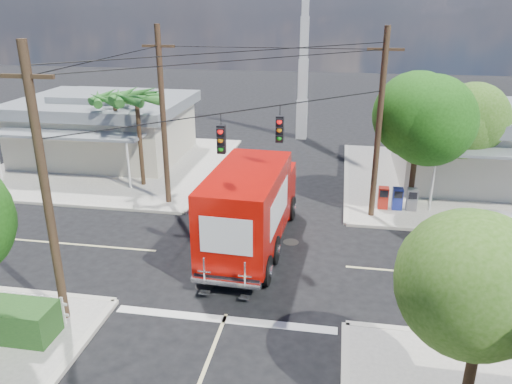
# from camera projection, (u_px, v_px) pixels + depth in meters

# --- Properties ---
(ground) EXTENTS (120.00, 120.00, 0.00)m
(ground) POSITION_uv_depth(u_px,v_px,m) (248.00, 259.00, 20.61)
(ground) COLOR black
(ground) RESTS_ON ground
(sidewalk_ne) EXTENTS (14.12, 14.12, 0.14)m
(sidewalk_ne) POSITION_uv_depth(u_px,v_px,m) (467.00, 184.00, 28.89)
(sidewalk_ne) COLOR gray
(sidewalk_ne) RESTS_ON ground
(sidewalk_nw) EXTENTS (14.12, 14.12, 0.14)m
(sidewalk_nw) POSITION_uv_depth(u_px,v_px,m) (114.00, 165.00, 32.33)
(sidewalk_nw) COLOR gray
(sidewalk_nw) RESTS_ON ground
(road_markings) EXTENTS (32.00, 32.00, 0.01)m
(road_markings) POSITION_uv_depth(u_px,v_px,m) (241.00, 277.00, 19.26)
(road_markings) COLOR beige
(road_markings) RESTS_ON ground
(building_ne) EXTENTS (11.80, 10.20, 4.50)m
(building_ne) POSITION_uv_depth(u_px,v_px,m) (498.00, 143.00, 28.84)
(building_ne) COLOR beige
(building_ne) RESTS_ON sidewalk_ne
(building_nw) EXTENTS (10.80, 10.20, 4.30)m
(building_nw) POSITION_uv_depth(u_px,v_px,m) (105.00, 126.00, 33.20)
(building_nw) COLOR beige
(building_nw) RESTS_ON sidewalk_nw
(radio_tower) EXTENTS (0.80, 0.80, 17.00)m
(radio_tower) POSITION_uv_depth(u_px,v_px,m) (304.00, 64.00, 36.95)
(radio_tower) COLOR silver
(radio_tower) RESTS_ON ground
(tree_ne_front) EXTENTS (4.21, 4.14, 6.66)m
(tree_ne_front) POSITION_uv_depth(u_px,v_px,m) (420.00, 117.00, 24.01)
(tree_ne_front) COLOR #422D1C
(tree_ne_front) RESTS_ON sidewalk_ne
(tree_ne_back) EXTENTS (3.77, 3.66, 5.82)m
(tree_ne_back) POSITION_uv_depth(u_px,v_px,m) (465.00, 121.00, 25.83)
(tree_ne_back) COLOR #422D1C
(tree_ne_back) RESTS_ON sidewalk_ne
(tree_se) EXTENTS (3.67, 3.54, 5.62)m
(tree_se) POSITION_uv_depth(u_px,v_px,m) (490.00, 277.00, 11.40)
(tree_se) COLOR #422D1C
(tree_se) RESTS_ON sidewalk_se
(palm_nw_front) EXTENTS (3.01, 3.08, 5.59)m
(palm_nw_front) POSITION_uv_depth(u_px,v_px,m) (136.00, 99.00, 26.91)
(palm_nw_front) COLOR #422D1C
(palm_nw_front) RESTS_ON sidewalk_nw
(palm_nw_back) EXTENTS (3.01, 3.08, 5.19)m
(palm_nw_back) POSITION_uv_depth(u_px,v_px,m) (114.00, 100.00, 28.74)
(palm_nw_back) COLOR #422D1C
(palm_nw_back) RESTS_ON sidewalk_nw
(utility_poles) EXTENTS (12.00, 10.68, 9.00)m
(utility_poles) POSITION_uv_depth(u_px,v_px,m) (217.00, 137.00, 20.68)
(utility_poles) COLOR #473321
(utility_poles) RESTS_ON ground
(vending_boxes) EXTENTS (1.90, 0.50, 1.10)m
(vending_boxes) POSITION_uv_depth(u_px,v_px,m) (397.00, 199.00, 25.05)
(vending_boxes) COLOR red
(vending_boxes) RESTS_ON sidewalk_ne
(delivery_truck) EXTENTS (3.13, 8.71, 3.71)m
(delivery_truck) POSITION_uv_depth(u_px,v_px,m) (251.00, 206.00, 20.97)
(delivery_truck) COLOR black
(delivery_truck) RESTS_ON ground
(parked_car) EXTENTS (5.51, 3.04, 1.46)m
(parked_car) POSITION_uv_depth(u_px,v_px,m) (508.00, 231.00, 21.39)
(parked_car) COLOR silver
(parked_car) RESTS_ON ground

